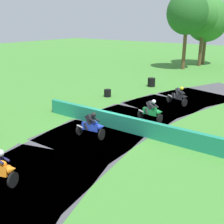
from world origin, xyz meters
TOP-DOWN VIEW (x-y plane):
  - ground_plane at (0.00, 0.00)m, footprint 120.00×120.00m
  - track_asphalt at (1.05, 0.01)m, footprint 9.23×32.55m
  - safety_barrier at (5.24, 0.04)m, footprint 20.09×0.47m
  - motorcycle_lead_black at (1.29, 6.75)m, footprint 1.73×1.10m
  - motorcycle_chase_green at (1.41, 2.35)m, footprint 1.70×0.78m
  - motorcycle_trailing_blue at (0.08, -1.78)m, footprint 1.67×0.89m
  - tire_stack_near at (-3.18, 10.72)m, footprint 0.70×0.70m
  - tire_stack_mid_a at (-4.29, 5.33)m, footprint 0.57×0.57m
  - tire_stack_mid_b at (-4.85, 0.23)m, footprint 0.60×0.60m
  - tree_far_left at (-4.66, 21.73)m, footprint 4.92×4.92m
  - tree_behind_barrier at (-3.93, 25.57)m, footprint 3.96×3.96m
  - tree_distant at (-3.98, 27.16)m, footprint 5.60×5.60m

SIDE VIEW (x-z plane):
  - ground_plane at x=0.00m, z-range 0.00..0.00m
  - track_asphalt at x=1.05m, z-range 0.00..0.01m
  - tire_stack_mid_b at x=-4.85m, z-range 0.00..0.40m
  - tire_stack_mid_a at x=-4.29m, z-range 0.00..0.60m
  - tire_stack_near at x=-3.18m, z-range 0.00..0.80m
  - safety_barrier at x=5.24m, z-range 0.00..0.90m
  - motorcycle_lead_black at x=1.29m, z-range -0.08..1.34m
  - motorcycle_chase_green at x=1.41m, z-range -0.05..1.37m
  - motorcycle_trailing_blue at x=0.08m, z-range -0.05..1.37m
  - tree_distant at x=-3.98m, z-range 1.53..10.50m
  - tree_behind_barrier at x=-3.93m, z-range 2.04..10.39m
  - tree_far_left at x=-4.66m, z-range 2.08..11.48m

